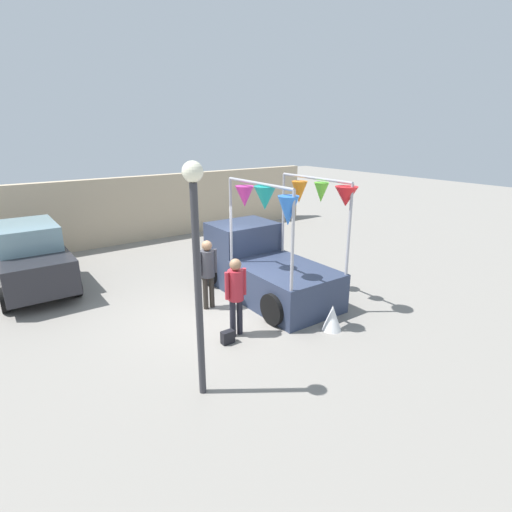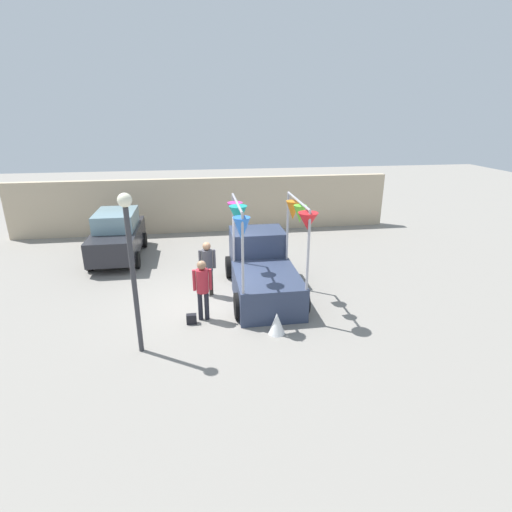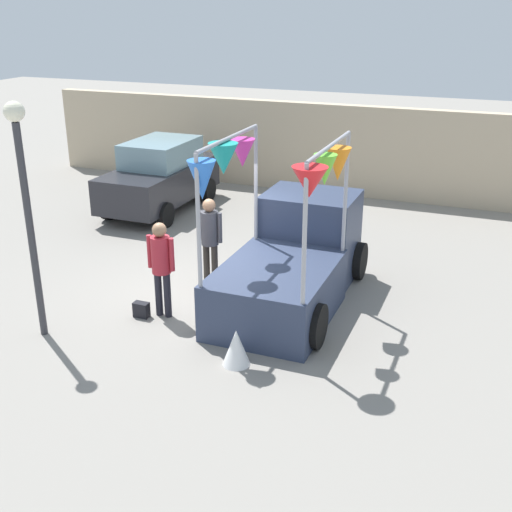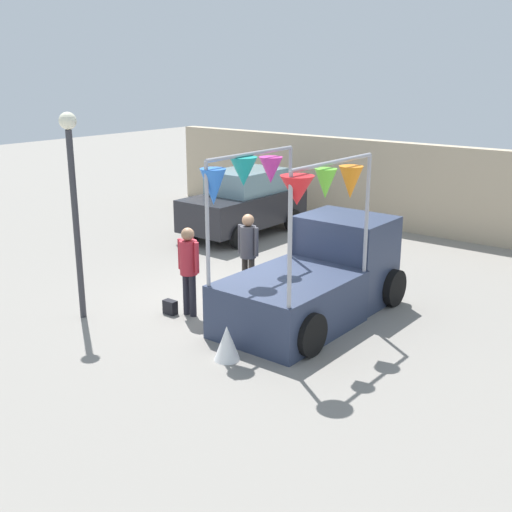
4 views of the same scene
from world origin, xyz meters
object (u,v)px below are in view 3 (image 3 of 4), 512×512
object	(u,v)px
folded_kite_bundle_white	(236,347)
person_vendor	(210,233)
street_lamp	(25,189)
handbag	(141,310)
person_customer	(161,260)
parked_car	(160,176)
vendor_truck	(294,254)

from	to	relation	value
folded_kite_bundle_white	person_vendor	bearing A→B (deg)	122.58
person_vendor	street_lamp	bearing A→B (deg)	-120.92
person_vendor	handbag	xyz separation A→B (m)	(-0.54, -1.79, -0.95)
person_customer	person_vendor	distance (m)	1.60
person_vendor	person_customer	bearing A→B (deg)	-96.90
handbag	street_lamp	world-z (taller)	street_lamp
folded_kite_bundle_white	parked_car	bearing A→B (deg)	127.34
vendor_truck	street_lamp	size ratio (longest dim) A/B	1.06
person_vendor	handbag	distance (m)	2.10
parked_car	handbag	bearing A→B (deg)	-63.79
vendor_truck	parked_car	world-z (taller)	vendor_truck
vendor_truck	street_lamp	xyz separation A→B (m)	(-3.50, -3.00, 1.68)
parked_car	person_vendor	world-z (taller)	parked_car
person_vendor	street_lamp	world-z (taller)	street_lamp
parked_car	folded_kite_bundle_white	xyz separation A→B (m)	(5.11, -6.70, -0.64)
vendor_truck	person_customer	bearing A→B (deg)	-139.72
vendor_truck	handbag	bearing A→B (deg)	-141.17
person_customer	folded_kite_bundle_white	world-z (taller)	person_customer
parked_car	person_customer	distance (m)	6.49
folded_kite_bundle_white	street_lamp	bearing A→B (deg)	-175.09
person_vendor	folded_kite_bundle_white	xyz separation A→B (m)	(1.70, -2.66, -0.79)
vendor_truck	person_customer	world-z (taller)	vendor_truck
person_vendor	folded_kite_bundle_white	distance (m)	3.25
person_vendor	handbag	world-z (taller)	person_vendor
vendor_truck	street_lamp	bearing A→B (deg)	-139.44
parked_car	street_lamp	distance (m)	7.37
vendor_truck	person_vendor	xyz separation A→B (m)	(-1.73, -0.04, 0.20)
vendor_truck	person_vendor	size ratio (longest dim) A/B	2.33
street_lamp	folded_kite_bundle_white	xyz separation A→B (m)	(3.47, 0.30, -2.27)
person_vendor	handbag	size ratio (longest dim) A/B	6.38
parked_car	handbag	world-z (taller)	parked_car
parked_car	handbag	xyz separation A→B (m)	(2.87, -5.83, -0.80)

